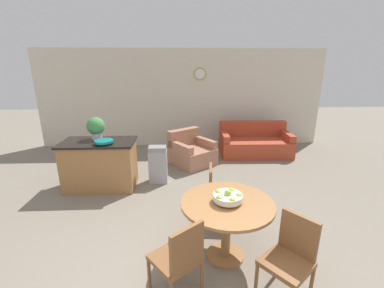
% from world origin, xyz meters
% --- Properties ---
extents(wall_back, '(8.00, 0.09, 2.70)m').
position_xyz_m(wall_back, '(0.00, 5.44, 1.35)').
color(wall_back, beige).
rests_on(wall_back, ground_plane).
extents(dining_table, '(1.08, 1.08, 0.76)m').
position_xyz_m(dining_table, '(0.48, 0.71, 0.59)').
color(dining_table, '#9E6B3D').
rests_on(dining_table, ground_plane).
extents(dining_chair_near_left, '(0.59, 0.59, 0.87)m').
position_xyz_m(dining_chair_near_left, '(-0.08, 0.17, 0.48)').
color(dining_chair_near_left, brown).
rests_on(dining_chair_near_left, ground_plane).
extents(dining_chair_near_right, '(0.59, 0.59, 0.87)m').
position_xyz_m(dining_chair_near_right, '(1.02, 0.15, 0.48)').
color(dining_chair_near_right, brown).
rests_on(dining_chair_near_right, ground_plane).
extents(dining_chair_far_side, '(0.46, 0.46, 0.87)m').
position_xyz_m(dining_chair_far_side, '(0.50, 1.49, 0.48)').
color(dining_chair_far_side, brown).
rests_on(dining_chair_far_side, ground_plane).
extents(fruit_bowl, '(0.34, 0.34, 0.16)m').
position_xyz_m(fruit_bowl, '(0.48, 0.71, 0.82)').
color(fruit_bowl, silver).
rests_on(fruit_bowl, dining_table).
extents(kitchen_island, '(1.33, 0.74, 0.92)m').
position_xyz_m(kitchen_island, '(-1.57, 2.71, 0.46)').
color(kitchen_island, '#9E6B3D').
rests_on(kitchen_island, ground_plane).
extents(teal_bowl, '(0.33, 0.33, 0.07)m').
position_xyz_m(teal_bowl, '(-1.41, 2.55, 0.96)').
color(teal_bowl, '#147A7F').
rests_on(teal_bowl, kitchen_island).
extents(potted_plant, '(0.33, 0.33, 0.42)m').
position_xyz_m(potted_plant, '(-1.62, 2.86, 1.15)').
color(potted_plant, beige).
rests_on(potted_plant, kitchen_island).
extents(trash_bin, '(0.36, 0.25, 0.75)m').
position_xyz_m(trash_bin, '(-0.50, 2.89, 0.37)').
color(trash_bin, '#9E9EA3').
rests_on(trash_bin, ground_plane).
extents(couch, '(1.80, 1.00, 0.81)m').
position_xyz_m(couch, '(1.90, 4.48, 0.28)').
color(couch, '#B24228').
rests_on(couch, ground_plane).
extents(armchair, '(1.20, 1.21, 0.79)m').
position_xyz_m(armchair, '(0.20, 3.85, 0.27)').
color(armchair, '#A87056').
rests_on(armchair, ground_plane).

